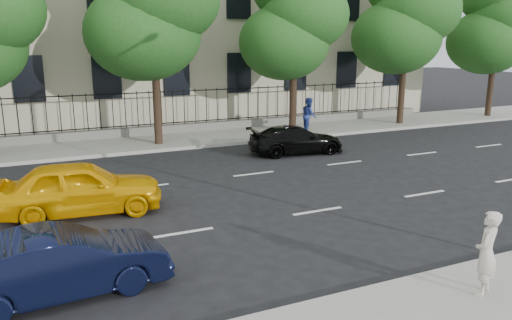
{
  "coord_description": "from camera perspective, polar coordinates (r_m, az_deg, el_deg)",
  "views": [
    {
      "loc": [
        -7.27,
        -9.16,
        4.82
      ],
      "look_at": [
        -1.72,
        3.0,
        1.58
      ],
      "focal_mm": 35.0,
      "sensor_mm": 36.0,
      "label": 1
    }
  ],
  "objects": [
    {
      "name": "tree_d",
      "position": [
        25.69,
        4.3,
        15.85
      ],
      "size": [
        5.34,
        4.94,
        8.84
      ],
      "color": "#382619",
      "rests_on": "far_sidewalk"
    },
    {
      "name": "far_sidewalk",
      "position": [
        24.73,
        -6.97,
        2.46
      ],
      "size": [
        60.0,
        4.0,
        0.15
      ],
      "primitive_type": "cube",
      "color": "gray",
      "rests_on": "ground"
    },
    {
      "name": "black_sedan",
      "position": [
        21.61,
        4.62,
        2.32
      ],
      "size": [
        4.32,
        2.17,
        1.21
      ],
      "primitive_type": "imported",
      "rotation": [
        0.0,
        0.0,
        1.45
      ],
      "color": "black",
      "rests_on": "ground"
    },
    {
      "name": "ground",
      "position": [
        12.65,
        13.02,
        -9.15
      ],
      "size": [
        120.0,
        120.0,
        0.0
      ],
      "primitive_type": "plane",
      "color": "black",
      "rests_on": "ground"
    },
    {
      "name": "iron_fence",
      "position": [
        26.23,
        -8.14,
        4.33
      ],
      "size": [
        30.0,
        0.5,
        2.2
      ],
      "color": "slate",
      "rests_on": "far_sidewalk"
    },
    {
      "name": "tree_e",
      "position": [
        29.7,
        16.71,
        15.72
      ],
      "size": [
        5.71,
        5.31,
        9.46
      ],
      "color": "#382619",
      "rests_on": "far_sidewalk"
    },
    {
      "name": "yellow_taxi",
      "position": [
        14.88,
        -19.43,
        -3.0
      ],
      "size": [
        4.64,
        2.26,
        1.52
      ],
      "primitive_type": "imported",
      "rotation": [
        0.0,
        0.0,
        1.47
      ],
      "color": "#F0AA03",
      "rests_on": "ground"
    },
    {
      "name": "lane_markings",
      "position": [
        16.42,
        2.94,
        -3.45
      ],
      "size": [
        49.6,
        4.62,
        0.01
      ],
      "primitive_type": null,
      "color": "silver",
      "rests_on": "ground"
    },
    {
      "name": "woman_near",
      "position": [
        10.32,
        24.85,
        -9.63
      ],
      "size": [
        0.71,
        0.63,
        1.64
      ],
      "primitive_type": "imported",
      "rotation": [
        0.0,
        0.0,
        3.64
      ],
      "color": "beige",
      "rests_on": "near_sidewalk"
    },
    {
      "name": "tree_f",
      "position": [
        34.65,
        25.73,
        14.07
      ],
      "size": [
        5.52,
        5.12,
        9.01
      ],
      "color": "#382619",
      "rests_on": "far_sidewalk"
    },
    {
      "name": "tree_c",
      "position": [
        23.19,
        -11.77,
        17.28
      ],
      "size": [
        5.89,
        5.5,
        9.8
      ],
      "color": "#382619",
      "rests_on": "far_sidewalk"
    },
    {
      "name": "pedestrian_far",
      "position": [
        25.71,
        6.07,
        5.11
      ],
      "size": [
        0.9,
        1.03,
        1.8
      ],
      "primitive_type": "imported",
      "rotation": [
        0.0,
        0.0,
        1.29
      ],
      "color": "navy",
      "rests_on": "far_sidewalk"
    },
    {
      "name": "navy_sedan",
      "position": [
        10.38,
        -21.39,
        -10.97
      ],
      "size": [
        4.14,
        1.75,
        1.33
      ],
      "primitive_type": "imported",
      "rotation": [
        0.0,
        0.0,
        1.66
      ],
      "color": "black",
      "rests_on": "ground"
    }
  ]
}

